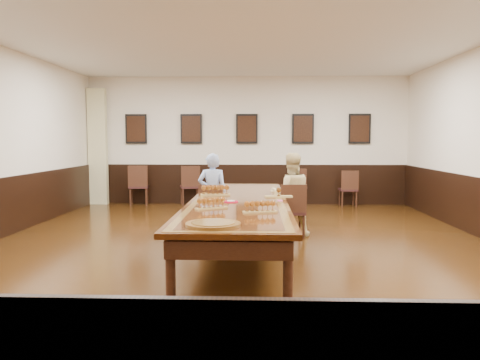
{
  "coord_description": "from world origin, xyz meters",
  "views": [
    {
      "loc": [
        0.28,
        -6.82,
        1.64
      ],
      "look_at": [
        0.0,
        0.5,
        1.0
      ],
      "focal_mm": 35.0,
      "sensor_mm": 36.0,
      "label": 1
    }
  ],
  "objects_px": {
    "chair_woman": "(292,210)",
    "carved_platter": "(213,224)",
    "chair_man": "(212,209)",
    "spare_chair_b": "(190,185)",
    "spare_chair_a": "(139,185)",
    "spare_chair_d": "(348,188)",
    "person_man": "(213,193)",
    "conference_table": "(239,209)",
    "spare_chair_c": "(298,187)",
    "person_woman": "(291,195)"
  },
  "relations": [
    {
      "from": "chair_woman",
      "to": "carved_platter",
      "type": "xyz_separation_m",
      "value": [
        -1.02,
        -3.08,
        0.32
      ]
    },
    {
      "from": "chair_man",
      "to": "spare_chair_b",
      "type": "distance_m",
      "value": 3.7
    },
    {
      "from": "chair_woman",
      "to": "carved_platter",
      "type": "relative_size",
      "value": 1.3
    },
    {
      "from": "spare_chair_a",
      "to": "spare_chair_d",
      "type": "xyz_separation_m",
      "value": [
        5.17,
        -0.01,
        -0.05
      ]
    },
    {
      "from": "person_man",
      "to": "chair_man",
      "type": "bearing_deg",
      "value": 90.0
    },
    {
      "from": "spare_chair_d",
      "to": "person_man",
      "type": "xyz_separation_m",
      "value": [
        -2.99,
        -3.39,
        0.26
      ]
    },
    {
      "from": "chair_man",
      "to": "person_man",
      "type": "xyz_separation_m",
      "value": [
        0.0,
        0.09,
        0.26
      ]
    },
    {
      "from": "chair_woman",
      "to": "person_man",
      "type": "bearing_deg",
      "value": -16.91
    },
    {
      "from": "spare_chair_d",
      "to": "conference_table",
      "type": "height_order",
      "value": "spare_chair_d"
    },
    {
      "from": "chair_man",
      "to": "spare_chair_d",
      "type": "xyz_separation_m",
      "value": [
        2.99,
        3.48,
        0.01
      ]
    },
    {
      "from": "spare_chair_b",
      "to": "spare_chair_d",
      "type": "bearing_deg",
      "value": 163.75
    },
    {
      "from": "spare_chair_a",
      "to": "spare_chair_c",
      "type": "bearing_deg",
      "value": 172.87
    },
    {
      "from": "spare_chair_c",
      "to": "person_man",
      "type": "distance_m",
      "value": 4.03
    },
    {
      "from": "spare_chair_c",
      "to": "spare_chair_d",
      "type": "distance_m",
      "value": 1.21
    },
    {
      "from": "person_woman",
      "to": "spare_chair_d",
      "type": "bearing_deg",
      "value": -120.53
    },
    {
      "from": "spare_chair_b",
      "to": "chair_woman",
      "type": "bearing_deg",
      "value": 106.29
    },
    {
      "from": "conference_table",
      "to": "carved_platter",
      "type": "bearing_deg",
      "value": -94.77
    },
    {
      "from": "spare_chair_a",
      "to": "spare_chair_b",
      "type": "bearing_deg",
      "value": 173.94
    },
    {
      "from": "spare_chair_b",
      "to": "spare_chair_d",
      "type": "xyz_separation_m",
      "value": [
        3.9,
        -0.1,
        -0.05
      ]
    },
    {
      "from": "spare_chair_a",
      "to": "spare_chair_d",
      "type": "distance_m",
      "value": 5.17
    },
    {
      "from": "spare_chair_b",
      "to": "carved_platter",
      "type": "xyz_separation_m",
      "value": [
        1.24,
        -6.83,
        0.28
      ]
    },
    {
      "from": "spare_chair_b",
      "to": "carved_platter",
      "type": "relative_size",
      "value": 1.42
    },
    {
      "from": "spare_chair_c",
      "to": "spare_chair_d",
      "type": "bearing_deg",
      "value": 178.83
    },
    {
      "from": "conference_table",
      "to": "carved_platter",
      "type": "relative_size",
      "value": 7.2
    },
    {
      "from": "carved_platter",
      "to": "spare_chair_b",
      "type": "bearing_deg",
      "value": 100.29
    },
    {
      "from": "person_man",
      "to": "spare_chair_b",
      "type": "bearing_deg",
      "value": -74.73
    },
    {
      "from": "spare_chair_b",
      "to": "spare_chair_a",
      "type": "bearing_deg",
      "value": -10.83
    },
    {
      "from": "chair_woman",
      "to": "spare_chair_b",
      "type": "height_order",
      "value": "spare_chair_b"
    },
    {
      "from": "chair_man",
      "to": "person_man",
      "type": "distance_m",
      "value": 0.28
    },
    {
      "from": "chair_man",
      "to": "person_man",
      "type": "bearing_deg",
      "value": -90.0
    },
    {
      "from": "spare_chair_b",
      "to": "spare_chair_d",
      "type": "distance_m",
      "value": 3.9
    },
    {
      "from": "chair_man",
      "to": "conference_table",
      "type": "distance_m",
      "value": 1.26
    },
    {
      "from": "person_man",
      "to": "carved_platter",
      "type": "distance_m",
      "value": 3.36
    },
    {
      "from": "person_woman",
      "to": "carved_platter",
      "type": "xyz_separation_m",
      "value": [
        -1.01,
        -3.17,
        0.07
      ]
    },
    {
      "from": "person_man",
      "to": "conference_table",
      "type": "height_order",
      "value": "person_man"
    },
    {
      "from": "spare_chair_a",
      "to": "spare_chair_b",
      "type": "distance_m",
      "value": 1.27
    },
    {
      "from": "spare_chair_d",
      "to": "person_man",
      "type": "relative_size",
      "value": 0.63
    },
    {
      "from": "chair_man",
      "to": "spare_chair_c",
      "type": "height_order",
      "value": "spare_chair_c"
    },
    {
      "from": "spare_chair_a",
      "to": "person_woman",
      "type": "bearing_deg",
      "value": 124.58
    },
    {
      "from": "carved_platter",
      "to": "chair_man",
      "type": "bearing_deg",
      "value": 95.84
    },
    {
      "from": "person_woman",
      "to": "carved_platter",
      "type": "height_order",
      "value": "person_woman"
    },
    {
      "from": "conference_table",
      "to": "chair_man",
      "type": "bearing_deg",
      "value": 113.94
    },
    {
      "from": "person_man",
      "to": "person_woman",
      "type": "distance_m",
      "value": 1.36
    },
    {
      "from": "person_man",
      "to": "carved_platter",
      "type": "bearing_deg",
      "value": 96.32
    },
    {
      "from": "spare_chair_a",
      "to": "chair_man",
      "type": "bearing_deg",
      "value": 111.9
    },
    {
      "from": "spare_chair_a",
      "to": "person_man",
      "type": "height_order",
      "value": "person_man"
    },
    {
      "from": "spare_chair_d",
      "to": "conference_table",
      "type": "distance_m",
      "value": 5.25
    },
    {
      "from": "spare_chair_a",
      "to": "person_woman",
      "type": "xyz_separation_m",
      "value": [
        3.52,
        -3.57,
        0.21
      ]
    },
    {
      "from": "chair_man",
      "to": "carved_platter",
      "type": "height_order",
      "value": "chair_man"
    },
    {
      "from": "carved_platter",
      "to": "spare_chair_c",
      "type": "bearing_deg",
      "value": 78.08
    }
  ]
}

